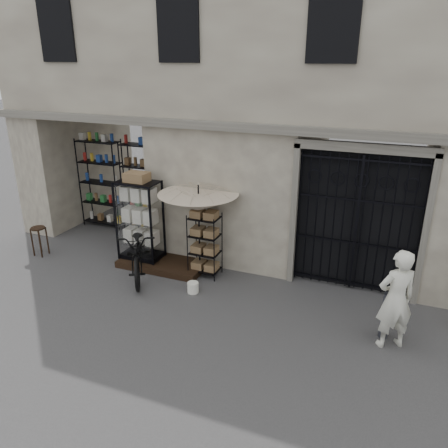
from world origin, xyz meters
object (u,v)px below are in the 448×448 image
at_px(white_bucket, 193,287).
at_px(steel_bollard, 385,316).
at_px(wire_rack, 205,246).
at_px(market_umbrella, 198,198).
at_px(display_cabinet, 140,224).
at_px(wooden_stool, 40,240).
at_px(shopkeeper, 388,345).
at_px(bicycle, 141,274).

relative_size(white_bucket, steel_bollard, 0.27).
distance_m(wire_rack, market_umbrella, 1.08).
relative_size(display_cabinet, market_umbrella, 0.81).
xyz_separation_m(display_cabinet, steel_bollard, (5.44, -0.97, -0.55)).
bearing_deg(wire_rack, white_bucket, -63.48).
height_order(wire_rack, market_umbrella, market_umbrella).
height_order(market_umbrella, wooden_stool, market_umbrella).
bearing_deg(wooden_stool, shopkeeper, -4.47).
height_order(white_bucket, shopkeeper, white_bucket).
distance_m(display_cabinet, market_umbrella, 1.67).
bearing_deg(wooden_stool, bicycle, 0.16).
xyz_separation_m(market_umbrella, shopkeeper, (4.09, -1.23, -1.77)).
xyz_separation_m(display_cabinet, market_umbrella, (1.46, 0.06, 0.79)).
bearing_deg(wooden_stool, display_cabinet, 11.84).
distance_m(white_bucket, bicycle, 1.47).
bearing_deg(steel_bollard, bicycle, 175.16).
xyz_separation_m(display_cabinet, shopkeeper, (5.55, -1.17, -0.97)).
relative_size(wooden_stool, steel_bollard, 0.84).
relative_size(display_cabinet, white_bucket, 8.55).
relative_size(bicycle, steel_bollard, 2.54).
xyz_separation_m(display_cabinet, wooden_stool, (-2.55, -0.54, -0.60)).
bearing_deg(bicycle, shopkeeper, -36.95).
xyz_separation_m(bicycle, wooden_stool, (-2.82, -0.01, 0.38)).
bearing_deg(shopkeeper, bicycle, -37.67).
relative_size(market_umbrella, bicycle, 1.14).
height_order(wire_rack, shopkeeper, wire_rack).
height_order(bicycle, wooden_stool, bicycle).
height_order(wire_rack, bicycle, wire_rack).
distance_m(display_cabinet, steel_bollard, 5.55).
relative_size(market_umbrella, shopkeeper, 1.40).
distance_m(bicycle, shopkeeper, 5.32).
bearing_deg(wooden_stool, white_bucket, -3.68).
bearing_deg(steel_bollard, wire_rack, 165.69).
height_order(display_cabinet, white_bucket, display_cabinet).
relative_size(steel_bollard, shopkeeper, 0.48).
bearing_deg(display_cabinet, wire_rack, -8.03).
bearing_deg(display_cabinet, white_bucket, -33.74).
relative_size(bicycle, wooden_stool, 3.02).
height_order(market_umbrella, shopkeeper, market_umbrella).
bearing_deg(white_bucket, bicycle, 168.93).
bearing_deg(display_cabinet, bicycle, -71.59).
height_order(market_umbrella, steel_bollard, market_umbrella).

